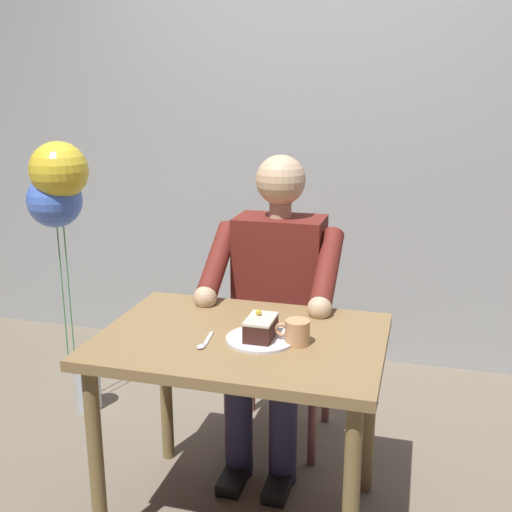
{
  "coord_description": "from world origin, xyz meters",
  "views": [
    {
      "loc": [
        -0.56,
        1.83,
        1.51
      ],
      "look_at": [
        -0.02,
        -0.1,
        0.96
      ],
      "focal_mm": 43.21,
      "sensor_mm": 36.0,
      "label": 1
    }
  ],
  "objects_px": {
    "dining_table": "(242,362)",
    "coffee_cup": "(297,332)",
    "dessert_spoon": "(204,343)",
    "chair": "(284,325)",
    "cake_slice": "(261,327)",
    "balloon_display": "(60,205)",
    "seated_person": "(275,305)"
  },
  "relations": [
    {
      "from": "dining_table",
      "to": "coffee_cup",
      "type": "xyz_separation_m",
      "value": [
        -0.19,
        0.02,
        0.14
      ]
    },
    {
      "from": "dessert_spoon",
      "to": "chair",
      "type": "bearing_deg",
      "value": -97.24
    },
    {
      "from": "cake_slice",
      "to": "balloon_display",
      "type": "bearing_deg",
      "value": -27.81
    },
    {
      "from": "cake_slice",
      "to": "coffee_cup",
      "type": "xyz_separation_m",
      "value": [
        -0.12,
        -0.0,
        -0.0
      ]
    },
    {
      "from": "dining_table",
      "to": "cake_slice",
      "type": "height_order",
      "value": "cake_slice"
    },
    {
      "from": "chair",
      "to": "balloon_display",
      "type": "relative_size",
      "value": 0.7
    },
    {
      "from": "balloon_display",
      "to": "dessert_spoon",
      "type": "bearing_deg",
      "value": 144.65
    },
    {
      "from": "cake_slice",
      "to": "chair",
      "type": "bearing_deg",
      "value": -83.8
    },
    {
      "from": "dining_table",
      "to": "balloon_display",
      "type": "bearing_deg",
      "value": -28.37
    },
    {
      "from": "chair",
      "to": "balloon_display",
      "type": "bearing_deg",
      "value": 5.48
    },
    {
      "from": "seated_person",
      "to": "balloon_display",
      "type": "xyz_separation_m",
      "value": [
        1.01,
        -0.07,
        0.35
      ]
    },
    {
      "from": "chair",
      "to": "seated_person",
      "type": "height_order",
      "value": "seated_person"
    },
    {
      "from": "dining_table",
      "to": "seated_person",
      "type": "xyz_separation_m",
      "value": [
        0.0,
        -0.47,
        0.04
      ]
    },
    {
      "from": "dining_table",
      "to": "chair",
      "type": "distance_m",
      "value": 0.65
    },
    {
      "from": "cake_slice",
      "to": "balloon_display",
      "type": "relative_size",
      "value": 0.11
    },
    {
      "from": "dining_table",
      "to": "dessert_spoon",
      "type": "distance_m",
      "value": 0.17
    },
    {
      "from": "cake_slice",
      "to": "balloon_display",
      "type": "distance_m",
      "value": 1.25
    },
    {
      "from": "balloon_display",
      "to": "dining_table",
      "type": "bearing_deg",
      "value": 151.63
    },
    {
      "from": "seated_person",
      "to": "coffee_cup",
      "type": "height_order",
      "value": "seated_person"
    },
    {
      "from": "dining_table",
      "to": "dessert_spoon",
      "type": "bearing_deg",
      "value": 47.57
    },
    {
      "from": "chair",
      "to": "dessert_spoon",
      "type": "distance_m",
      "value": 0.78
    },
    {
      "from": "coffee_cup",
      "to": "cake_slice",
      "type": "bearing_deg",
      "value": 0.88
    },
    {
      "from": "cake_slice",
      "to": "dining_table",
      "type": "bearing_deg",
      "value": -19.29
    },
    {
      "from": "seated_person",
      "to": "cake_slice",
      "type": "bearing_deg",
      "value": 98.32
    },
    {
      "from": "coffee_cup",
      "to": "balloon_display",
      "type": "distance_m",
      "value": 1.36
    },
    {
      "from": "chair",
      "to": "balloon_display",
      "type": "height_order",
      "value": "balloon_display"
    },
    {
      "from": "seated_person",
      "to": "cake_slice",
      "type": "relative_size",
      "value": 9.19
    },
    {
      "from": "coffee_cup",
      "to": "dessert_spoon",
      "type": "xyz_separation_m",
      "value": [
        0.29,
        0.08,
        -0.04
      ]
    },
    {
      "from": "coffee_cup",
      "to": "dining_table",
      "type": "bearing_deg",
      "value": -7.0
    },
    {
      "from": "dining_table",
      "to": "cake_slice",
      "type": "relative_size",
      "value": 6.92
    },
    {
      "from": "dessert_spoon",
      "to": "dining_table",
      "type": "bearing_deg",
      "value": -132.43
    },
    {
      "from": "chair",
      "to": "coffee_cup",
      "type": "xyz_separation_m",
      "value": [
        -0.19,
        0.67,
        0.25
      ]
    }
  ]
}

